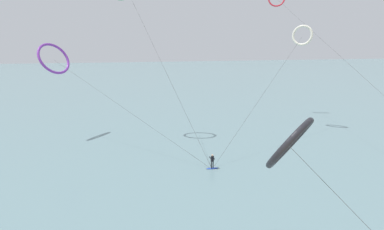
% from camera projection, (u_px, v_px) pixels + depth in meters
% --- Properties ---
extents(sea_water, '(400.00, 200.00, 0.08)m').
position_uv_depth(sea_water, '(143.00, 82.00, 105.88)').
color(sea_water, slate).
rests_on(sea_water, ground).
extents(surfer_cobalt, '(1.40, 0.71, 1.70)m').
position_uv_depth(surfer_cobalt, '(212.00, 162.00, 34.49)').
color(surfer_cobalt, '#2647B7').
rests_on(surfer_cobalt, ground).
extents(kite_violet, '(21.52, 18.67, 13.81)m').
position_uv_depth(kite_violet, '(54.00, 59.00, 43.45)').
color(kite_violet, purple).
rests_on(kite_violet, ground).
extents(kite_ivory, '(19.50, 15.39, 16.48)m').
position_uv_depth(kite_ivory, '(302.00, 36.00, 47.95)').
color(kite_ivory, silver).
rests_on(kite_ivory, ground).
extents(kite_charcoal, '(9.36, 9.21, 10.22)m').
position_uv_depth(kite_charcoal, '(290.00, 143.00, 17.16)').
color(kite_charcoal, black).
rests_on(kite_charcoal, ground).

